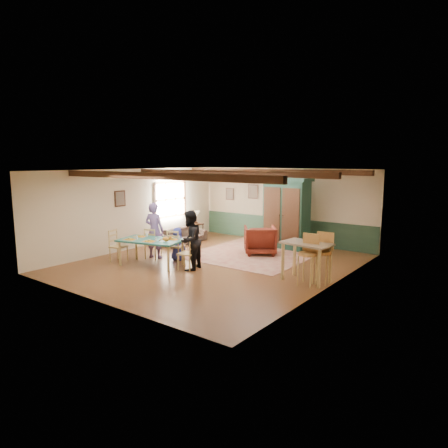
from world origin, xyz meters
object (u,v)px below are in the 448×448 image
Objects in this scene: table_lamp at (196,217)px; bar_stool_right at (322,258)px; dining_chair_far_right at (176,245)px; end_table at (196,230)px; cat at (166,239)px; sofa at (184,235)px; person_child at (177,244)px; person_man at (154,230)px; armoire at (286,213)px; armchair at (260,240)px; person_woman at (190,240)px; bar_stool_left at (307,260)px; dining_table at (151,252)px; dining_chair_far_left at (153,243)px; counter_table at (306,262)px; dining_chair_end_left at (119,246)px; dining_chair_end_right at (187,253)px.

bar_stool_right is at bearing -22.71° from table_lamp.
end_table is at bearing -72.25° from dining_chair_far_right.
sofa is at bearing 110.48° from cat.
person_child is at bearing -57.78° from end_table.
table_lamp is (-1.21, 3.34, -0.08)m from person_man.
armoire is 2.41× the size of armchair.
person_woman is 1.34× the size of bar_stool_left.
armoire is at bearing 65.92° from dining_table.
dining_chair_far_right is at bearing 174.29° from person_man.
armoire is (1.95, 4.37, 0.83)m from dining_table.
dining_chair_far_right is (0.77, 0.19, 0.00)m from dining_chair_far_left.
cat is at bearing -161.68° from counter_table.
armchair is at bearing -148.04° from person_man.
bar_stool_right reaches higher than dining_chair_end_left.
dining_chair_far_right is at bearing 75.04° from dining_table.
sofa is at bearing -34.10° from armchair.
dining_chair_far_left is 1.00× the size of dining_chair_end_right.
dining_chair_end_left is 1.93× the size of table_lamp.
dining_table is at bearing 60.95° from dining_chair_far_right.
dining_chair_far_left is 2.45m from sofa.
dining_table is 1.15m from dining_chair_end_left.
dining_chair_end_right reaches higher than armchair.
person_man is 4.79× the size of cat.
person_man reaches higher than dining_chair_far_left.
sofa is (-0.85, 2.29, -0.20)m from dining_chair_far_left.
dining_chair_end_left is 0.80× the size of counter_table.
cat is at bearing -81.87° from person_woman.
person_man is 1.72× the size of armchair.
dining_chair_end_left is 0.76× the size of bar_stool_right.
dining_chair_far_left is 0.58× the size of person_woman.
bar_stool_left reaches higher than dining_chair_end_right.
sofa is (-1.41, 2.89, -0.10)m from dining_table.
dining_chair_far_right is 4.15m from bar_stool_left.
armoire is at bearing -137.26° from armchair.
person_child is at bearing 99.46° from cat.
person_child is 2.68m from armchair.
person_woman is (1.79, -0.37, -0.04)m from person_man.
end_table is (-0.68, 4.29, -0.21)m from dining_chair_end_left.
armchair is 0.85× the size of counter_table.
person_woman is at bearing -90.00° from dining_chair_end_left.
end_table is 0.43× the size of bar_stool_left.
counter_table is at bearing 4.23° from cat.
dining_table is 3.66× the size of table_lamp.
person_child is 1.00× the size of armchair.
end_table is 6.91m from bar_stool_right.
dining_chair_far_left is 4.93m from bar_stool_left.
person_man is 3.21× the size of end_table.
armoire is at bearing -68.66° from sofa.
bar_stool_left is at bearing 170.54° from dining_chair_far_left.
person_man is 4.84m from counter_table.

